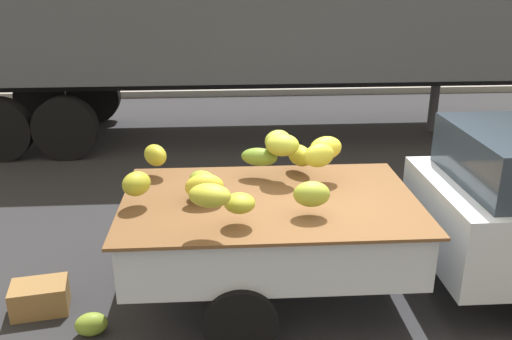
# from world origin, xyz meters

# --- Properties ---
(ground) EXTENTS (220.00, 220.00, 0.00)m
(ground) POSITION_xyz_m (0.00, 0.00, 0.00)
(ground) COLOR #28282B
(curb_strip) EXTENTS (80.00, 0.80, 0.16)m
(curb_strip) POSITION_xyz_m (0.00, 9.54, 0.08)
(curb_strip) COLOR gray
(curb_strip) RESTS_ON ground
(pickup_truck) EXTENTS (4.88, 1.82, 1.70)m
(pickup_truck) POSITION_xyz_m (1.12, 0.08, 0.89)
(pickup_truck) COLOR silver
(pickup_truck) RESTS_ON ground
(semi_trailer) EXTENTS (12.01, 2.71, 3.95)m
(semi_trailer) POSITION_xyz_m (-0.32, 5.79, 2.54)
(semi_trailer) COLOR #4C5156
(semi_trailer) RESTS_ON ground
(fallen_banana_bunch_near_tailgate) EXTENTS (0.32, 0.25, 0.21)m
(fallen_banana_bunch_near_tailgate) POSITION_xyz_m (-2.44, -0.39, 0.11)
(fallen_banana_bunch_near_tailgate) COLOR olive
(fallen_banana_bunch_near_tailgate) RESTS_ON ground
(produce_crate) EXTENTS (0.57, 0.44, 0.29)m
(produce_crate) POSITION_xyz_m (-3.00, 0.02, 0.14)
(produce_crate) COLOR olive
(produce_crate) RESTS_ON ground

